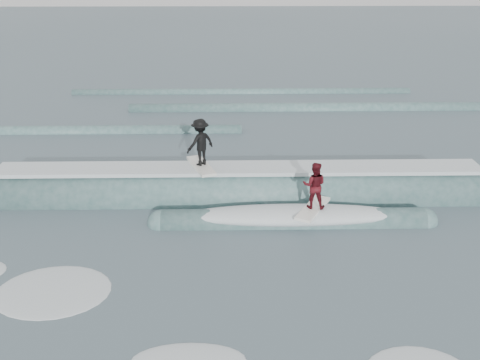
{
  "coord_description": "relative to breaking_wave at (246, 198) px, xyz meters",
  "views": [
    {
      "loc": [
        -0.32,
        -12.27,
        8.64
      ],
      "look_at": [
        0.0,
        5.14,
        1.1
      ],
      "focal_mm": 40.0,
      "sensor_mm": 36.0,
      "label": 1
    }
  ],
  "objects": [
    {
      "name": "far_swells",
      "position": [
        -1.61,
        11.81,
        -0.04
      ],
      "size": [
        37.55,
        8.65,
        0.8
      ],
      "color": "#375E5D",
      "rests_on": "ground"
    },
    {
      "name": "surfer_black",
      "position": [
        -1.67,
        0.3,
        2.06
      ],
      "size": [
        1.29,
        2.07,
        1.85
      ],
      "color": "silver",
      "rests_on": "ground"
    },
    {
      "name": "surfer_red",
      "position": [
        2.21,
        -1.9,
        1.26
      ],
      "size": [
        1.45,
        2.02,
        1.72
      ],
      "color": "white",
      "rests_on": "ground"
    },
    {
      "name": "breaking_wave",
      "position": [
        0.0,
        0.0,
        0.0
      ],
      "size": [
        20.68,
        3.92,
        2.27
      ],
      "color": "#375E5D",
      "rests_on": "ground"
    },
    {
      "name": "whitewater",
      "position": [
        -1.95,
        -7.36,
        -0.04
      ],
      "size": [
        14.18,
        6.17,
        0.1
      ],
      "color": "silver",
      "rests_on": "ground"
    },
    {
      "name": "ground",
      "position": [
        -0.24,
        -5.84,
        -0.04
      ],
      "size": [
        160.0,
        160.0,
        0.0
      ],
      "primitive_type": "plane",
      "color": "#3E505B",
      "rests_on": "ground"
    }
  ]
}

